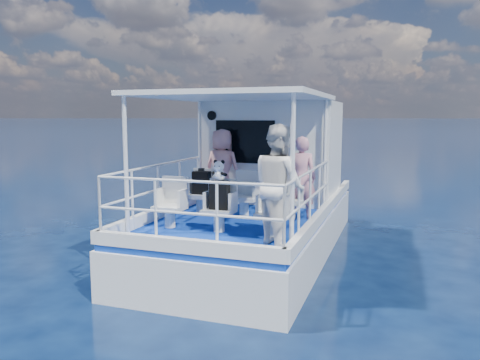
{
  "coord_description": "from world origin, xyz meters",
  "views": [
    {
      "loc": [
        2.78,
        -8.09,
        2.77
      ],
      "look_at": [
        0.12,
        -0.4,
        1.67
      ],
      "focal_mm": 35.0,
      "sensor_mm": 36.0,
      "label": 1
    }
  ],
  "objects_px": {
    "passenger_port_fwd": "(222,168)",
    "passenger_stbd_aft": "(279,185)",
    "panda": "(219,171)",
    "backpack_center": "(220,195)"
  },
  "relations": [
    {
      "from": "passenger_port_fwd",
      "to": "passenger_stbd_aft",
      "type": "height_order",
      "value": "passenger_stbd_aft"
    },
    {
      "from": "passenger_stbd_aft",
      "to": "panda",
      "type": "relative_size",
      "value": 5.25
    },
    {
      "from": "backpack_center",
      "to": "panda",
      "type": "height_order",
      "value": "panda"
    },
    {
      "from": "backpack_center",
      "to": "panda",
      "type": "bearing_deg",
      "value": 123.49
    },
    {
      "from": "passenger_stbd_aft",
      "to": "passenger_port_fwd",
      "type": "bearing_deg",
      "value": -6.86
    },
    {
      "from": "passenger_port_fwd",
      "to": "passenger_stbd_aft",
      "type": "relative_size",
      "value": 0.91
    },
    {
      "from": "passenger_stbd_aft",
      "to": "panda",
      "type": "distance_m",
      "value": 1.18
    },
    {
      "from": "passenger_port_fwd",
      "to": "panda",
      "type": "relative_size",
      "value": 4.79
    },
    {
      "from": "backpack_center",
      "to": "passenger_stbd_aft",
      "type": "bearing_deg",
      "value": -19.34
    },
    {
      "from": "passenger_stbd_aft",
      "to": "backpack_center",
      "type": "relative_size",
      "value": 3.86
    }
  ]
}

